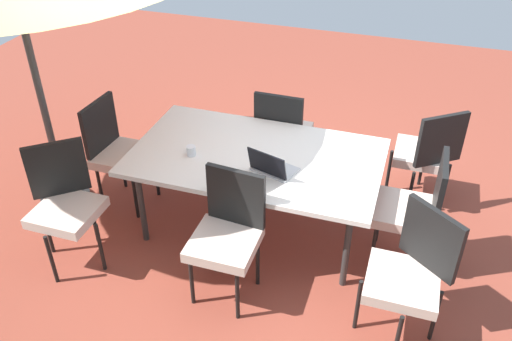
{
  "coord_description": "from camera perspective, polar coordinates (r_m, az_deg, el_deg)",
  "views": [
    {
      "loc": [
        -1.11,
        3.42,
        3.05
      ],
      "look_at": [
        0.0,
        0.0,
        0.6
      ],
      "focal_mm": 38.02,
      "sensor_mm": 36.0,
      "label": 1
    }
  ],
  "objects": [
    {
      "name": "chair_northwest",
      "position": [
        3.67,
        15.93,
        -10.17
      ],
      "size": [
        0.58,
        0.58,
        0.98
      ],
      "rotation": [
        0.0,
        0.0,
        2.48
      ],
      "color": "beige",
      "rests_on": "ground_plane"
    },
    {
      "name": "ground_plane",
      "position": [
        4.72,
        -0.0,
        -6.1
      ],
      "size": [
        10.0,
        10.0,
        0.02
      ],
      "primitive_type": "cube",
      "color": "brown"
    },
    {
      "name": "chair_east",
      "position": [
        4.86,
        -14.36,
        2.23
      ],
      "size": [
        0.47,
        0.46,
        0.98
      ],
      "rotation": [
        0.0,
        0.0,
        4.65
      ],
      "color": "beige",
      "rests_on": "ground_plane"
    },
    {
      "name": "cup",
      "position": [
        4.28,
        -6.85,
        2.08
      ],
      "size": [
        0.07,
        0.07,
        0.08
      ],
      "primitive_type": "cylinder",
      "color": "white",
      "rests_on": "dining_table"
    },
    {
      "name": "dining_table",
      "position": [
        4.29,
        -0.0,
        1.13
      ],
      "size": [
        1.97,
        1.15,
        0.75
      ],
      "color": "silver",
      "rests_on": "ground_plane"
    },
    {
      "name": "chair_southwest",
      "position": [
        4.9,
        17.53,
        1.91
      ],
      "size": [
        0.58,
        0.58,
        0.98
      ],
      "rotation": [
        0.0,
        0.0,
        0.64
      ],
      "color": "beige",
      "rests_on": "ground_plane"
    },
    {
      "name": "chair_north",
      "position": [
        3.83,
        -3.0,
        -6.41
      ],
      "size": [
        0.47,
        0.48,
        0.98
      ],
      "rotation": [
        0.0,
        0.0,
        3.05
      ],
      "color": "beige",
      "rests_on": "ground_plane"
    },
    {
      "name": "chair_northeast",
      "position": [
        4.35,
        -19.5,
        -3.03
      ],
      "size": [
        0.58,
        0.59,
        0.98
      ],
      "rotation": [
        0.0,
        0.0,
        3.84
      ],
      "color": "beige",
      "rests_on": "ground_plane"
    },
    {
      "name": "chair_west",
      "position": [
        4.22,
        16.33,
        -3.64
      ],
      "size": [
        0.46,
        0.46,
        0.98
      ],
      "rotation": [
        0.0,
        0.0,
        1.58
      ],
      "color": "beige",
      "rests_on": "ground_plane"
    },
    {
      "name": "laptop",
      "position": [
        4.04,
        1.7,
        0.36
      ],
      "size": [
        0.38,
        0.33,
        0.21
      ],
      "rotation": [
        0.0,
        0.0,
        -0.29
      ],
      "color": "#B7B7BC",
      "rests_on": "dining_table"
    },
    {
      "name": "chair_south",
      "position": [
        4.98,
        2.79,
        4.19
      ],
      "size": [
        0.46,
        0.46,
        0.98
      ],
      "rotation": [
        0.0,
        0.0,
        -0.01
      ],
      "color": "beige",
      "rests_on": "ground_plane"
    }
  ]
}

